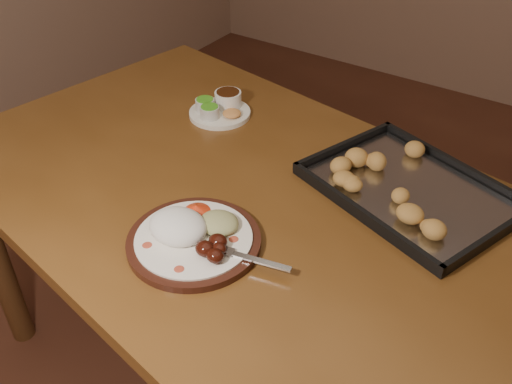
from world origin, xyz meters
The scene contains 5 objects.
ground centered at (0.00, 0.00, 0.00)m, with size 4.00×4.00×0.00m, color #562D1D.
dining_table centered at (-0.28, -0.30, 0.65)m, with size 1.64×1.16×0.75m.
dinner_plate centered at (-0.27, -0.50, 0.77)m, with size 0.35×0.27×0.06m.
condiment_saucer centered at (-0.54, -0.04, 0.77)m, with size 0.17×0.17×0.06m.
baking_tray centered at (0.04, -0.10, 0.77)m, with size 0.52×0.45×0.05m.
Camera 1 is at (0.32, -1.15, 1.53)m, focal length 40.00 mm.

